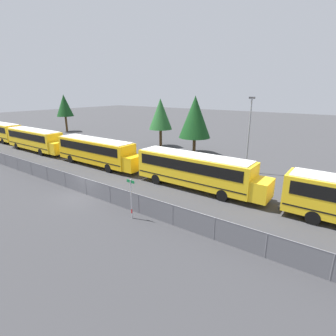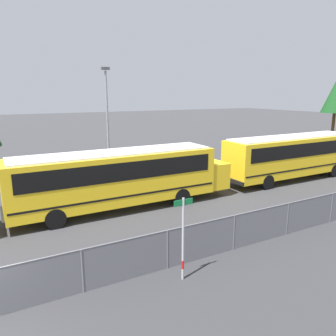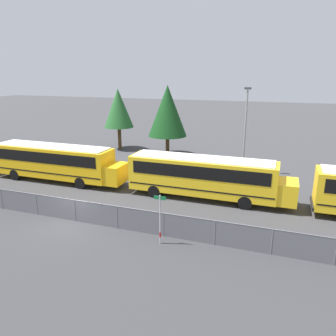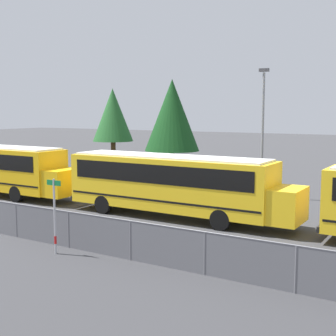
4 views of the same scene
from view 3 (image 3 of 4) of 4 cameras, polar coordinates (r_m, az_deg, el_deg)
name	(u,v)px [view 3 (image 3 of 4)]	position (r m, az deg, el deg)	size (l,w,h in m)	color
ground_plane	(76,221)	(22.44, -15.71, -8.90)	(200.00, 200.00, 0.00)	#38383A
road_strip	(3,272)	(18.52, -26.74, -15.81)	(125.36, 12.00, 0.01)	#333335
fence	(75,210)	(22.13, -15.87, -7.10)	(91.43, 0.07, 1.50)	#9EA0A5
school_bus_2	(56,160)	(30.51, -18.98, 1.29)	(12.56, 2.47, 3.21)	yellow
school_bus_3	(205,175)	(24.87, 6.46, -1.18)	(12.56, 2.47, 3.21)	yellow
street_sign	(160,218)	(18.35, -1.39, -8.77)	(0.70, 0.09, 2.91)	#B7B7BC
light_pole	(245,128)	(31.44, 13.31, 6.86)	(0.60, 0.24, 8.07)	gray
tree_2	(118,108)	(41.54, -8.64, 10.24)	(3.64, 3.64, 7.51)	#51381E
tree_3	(167,111)	(37.93, -0.09, 9.91)	(4.44, 4.44, 8.03)	#51381E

